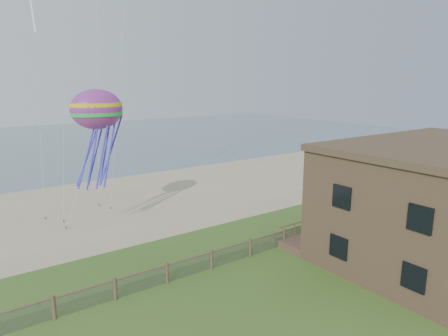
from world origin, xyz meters
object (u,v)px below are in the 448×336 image
(chainlink_fence, at_px, (211,260))
(picnic_table, at_px, (320,236))
(motel, at_px, (443,204))
(octopus_kite, at_px, (99,137))

(chainlink_fence, distance_m, picnic_table, 8.65)
(chainlink_fence, height_order, motel, motel)
(chainlink_fence, relative_size, motel, 2.41)
(motel, bearing_deg, chainlink_fence, 151.70)
(motel, distance_m, octopus_kite, 23.29)
(chainlink_fence, xyz_separation_m, picnic_table, (8.59, -1.00, -0.13))
(motel, xyz_separation_m, octopus_kite, (-16.37, 16.12, 3.83))
(picnic_table, bearing_deg, octopus_kite, 144.14)
(chainlink_fence, bearing_deg, octopus_kite, 110.26)
(motel, xyz_separation_m, picnic_table, (-4.41, 6.00, -3.08))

